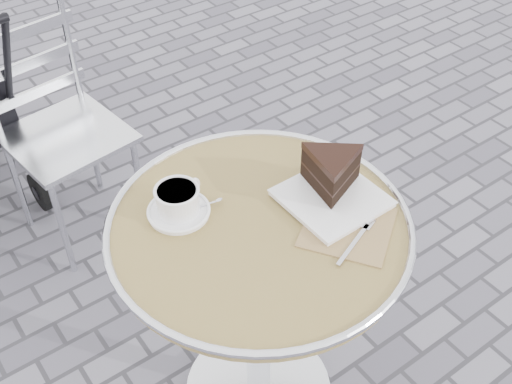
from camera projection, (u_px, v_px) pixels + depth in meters
cafe_table at (259, 271)px, 1.59m from camera, size 0.72×0.72×0.74m
cappuccino_set at (178, 202)px, 1.49m from camera, size 0.17×0.14×0.07m
cake_plate_set at (332, 178)px, 1.52m from camera, size 0.28×0.35×0.12m
bistro_chair at (48, 105)px, 2.20m from camera, size 0.42×0.42×0.84m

